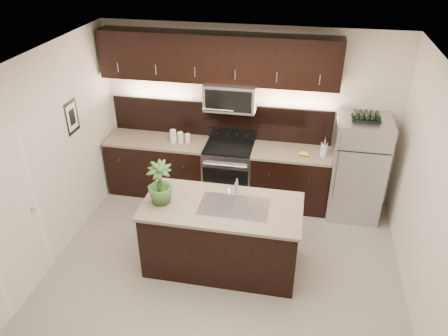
# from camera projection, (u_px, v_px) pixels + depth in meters

# --- Properties ---
(ground) EXTENTS (4.50, 4.50, 0.00)m
(ground) POSITION_uv_depth(u_px,v_px,m) (224.00, 269.00, 5.70)
(ground) COLOR gray
(ground) RESTS_ON ground
(room_walls) EXTENTS (4.52, 4.02, 2.71)m
(room_walls) POSITION_uv_depth(u_px,v_px,m) (213.00, 156.00, 4.84)
(room_walls) COLOR beige
(room_walls) RESTS_ON ground
(counter_run) EXTENTS (3.51, 0.65, 0.94)m
(counter_run) POSITION_uv_depth(u_px,v_px,m) (216.00, 171.00, 6.98)
(counter_run) COLOR black
(counter_run) RESTS_ON ground
(upper_fixtures) EXTENTS (3.49, 0.40, 1.66)m
(upper_fixtures) POSITION_uv_depth(u_px,v_px,m) (219.00, 66.00, 6.26)
(upper_fixtures) COLOR black
(upper_fixtures) RESTS_ON counter_run
(island) EXTENTS (1.96, 0.96, 0.94)m
(island) POSITION_uv_depth(u_px,v_px,m) (222.00, 235.00, 5.56)
(island) COLOR black
(island) RESTS_ON ground
(sink_faucet) EXTENTS (0.84, 0.50, 0.28)m
(sink_faucet) POSITION_uv_depth(u_px,v_px,m) (234.00, 205.00, 5.30)
(sink_faucet) COLOR silver
(sink_faucet) RESTS_ON island
(refrigerator) EXTENTS (0.76, 0.68, 1.57)m
(refrigerator) POSITION_uv_depth(u_px,v_px,m) (357.00, 168.00, 6.41)
(refrigerator) COLOR #B2B2B7
(refrigerator) RESTS_ON ground
(wine_rack) EXTENTS (0.39, 0.24, 0.09)m
(wine_rack) POSITION_uv_depth(u_px,v_px,m) (366.00, 116.00, 6.00)
(wine_rack) COLOR black
(wine_rack) RESTS_ON refrigerator
(plant) EXTENTS (0.35, 0.35, 0.55)m
(plant) POSITION_uv_depth(u_px,v_px,m) (160.00, 183.00, 5.24)
(plant) COLOR #325723
(plant) RESTS_ON island
(canisters) EXTENTS (0.31, 0.12, 0.21)m
(canisters) POSITION_uv_depth(u_px,v_px,m) (179.00, 137.00, 6.76)
(canisters) COLOR silver
(canisters) RESTS_ON counter_run
(french_press) EXTENTS (0.10, 0.10, 0.30)m
(french_press) POSITION_uv_depth(u_px,v_px,m) (324.00, 149.00, 6.37)
(french_press) COLOR silver
(french_press) RESTS_ON counter_run
(bananas) EXTENTS (0.19, 0.16, 0.05)m
(bananas) POSITION_uv_depth(u_px,v_px,m) (301.00, 153.00, 6.44)
(bananas) COLOR yellow
(bananas) RESTS_ON counter_run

